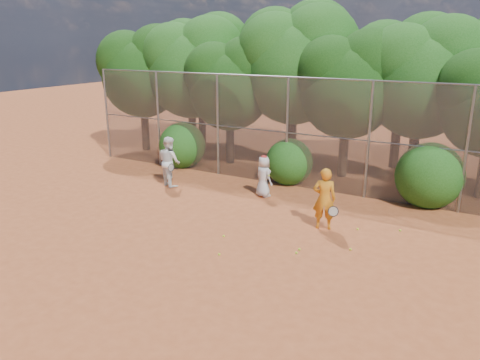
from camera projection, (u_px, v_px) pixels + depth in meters
The scene contains 24 objects.
ground at pixel (226, 249), 12.26m from camera, with size 80.00×80.00×0.00m, color #A14A24.
fence_back at pixel (310, 133), 16.72m from camera, with size 20.05×0.09×4.03m.
tree_0 at pixel (143, 69), 22.27m from camera, with size 4.38×3.81×6.00m.
tree_1 at pixel (192, 65), 21.44m from camera, with size 4.64×4.03×6.35m.
tree_2 at pixel (231, 81), 19.85m from camera, with size 3.99×3.47×5.47m.
tree_3 at pixel (296, 62), 19.27m from camera, with size 4.89×4.26×6.70m.
tree_4 at pixel (350, 81), 17.77m from camera, with size 4.19×3.64×5.73m.
tree_5 at pixel (423, 74), 17.18m from camera, with size 4.51×3.92×6.17m.
tree_9 at pixel (202, 59), 23.78m from camera, with size 4.83×4.20×6.62m.
tree_10 at pixel (295, 54), 21.51m from camera, with size 5.15×4.48×7.06m.
tree_11 at pixel (404, 68), 18.95m from camera, with size 4.64×4.03×6.35m.
bush_0 at pixel (182, 143), 20.05m from camera, with size 2.00×2.00×2.00m, color #194E13.
bush_1 at pixel (289, 160), 17.72m from camera, with size 1.80×1.80×1.80m, color #194E13.
bush_2 at pixel (430, 173), 15.31m from camera, with size 2.20×2.20×2.20m, color #194E13.
player_yellow at pixel (324, 199), 13.39m from camera, with size 0.90×0.62×1.82m.
player_teen at pixel (264, 176), 16.21m from camera, with size 0.84×0.71×1.48m.
player_white at pixel (169, 161), 17.38m from camera, with size 1.11×1.01×1.86m.
ball_0 at pixel (299, 249), 12.19m from camera, with size 0.07×0.07×0.07m, color #CCF02B.
ball_1 at pixel (400, 230), 13.40m from camera, with size 0.07×0.07×0.07m, color #CCF02B.
ball_2 at pixel (296, 253), 12.00m from camera, with size 0.07×0.07×0.07m, color #CCF02B.
ball_3 at pixel (350, 249), 12.19m from camera, with size 0.07×0.07×0.07m, color #CCF02B.
ball_4 at pixel (219, 254), 11.91m from camera, with size 0.07×0.07×0.07m, color #CCF02B.
ball_5 at pixel (358, 229), 13.49m from camera, with size 0.07×0.07×0.07m, color #CCF02B.
ball_6 at pixel (224, 236), 13.01m from camera, with size 0.07×0.07×0.07m, color #CCF02B.
Camera 1 is at (5.83, -9.58, 5.29)m, focal length 35.00 mm.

